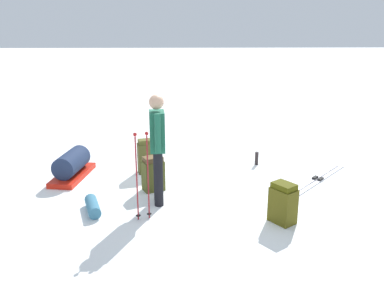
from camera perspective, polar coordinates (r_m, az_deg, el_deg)
name	(u,v)px	position (r m, az deg, el deg)	size (l,w,h in m)	color
ground_plane	(192,182)	(7.22, 0.00, -5.33)	(80.00, 80.00, 0.00)	white
skier_standing	(157,144)	(6.13, -4.85, 0.01)	(0.25, 0.57, 1.70)	black
ski_pair_near	(318,179)	(7.65, 17.13, -4.73)	(1.47, 1.57, 0.05)	silver
backpack_large_dark	(147,156)	(7.62, -6.29, -1.74)	(0.38, 0.29, 0.64)	#47461F
backpack_bright	(153,174)	(6.82, -5.44, -4.18)	(0.40, 0.36, 0.59)	#45491C
backpack_small_spare	(283,203)	(5.87, 12.57, -8.09)	(0.40, 0.42, 0.58)	#4D4711
ski_poles_planted_near	(142,172)	(5.70, -6.96, -3.88)	(0.22, 0.12, 1.28)	maroon
gear_sled	(72,166)	(7.67, -16.41, -2.90)	(0.62, 1.22, 0.49)	red
sleeping_mat_rolled	(93,206)	(6.28, -13.69, -8.44)	(0.18, 0.18, 0.55)	teal
thermos_bottle	(257,158)	(8.14, 9.00, -1.99)	(0.07, 0.07, 0.26)	black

